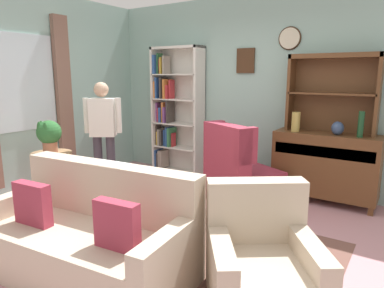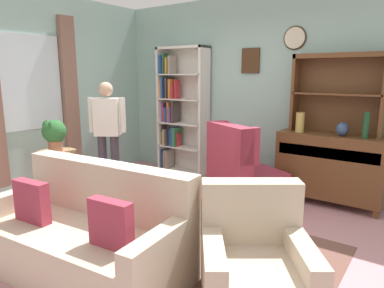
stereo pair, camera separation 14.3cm
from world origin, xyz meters
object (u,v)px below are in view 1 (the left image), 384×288
Objects in this scene: vase_round at (338,128)px; wingback_chair at (239,173)px; vase_tall at (296,122)px; plant_stand at (53,170)px; bookshelf at (173,112)px; armchair_floral at (262,269)px; book_stack at (151,191)px; coffee_table at (161,202)px; potted_plant_small at (68,192)px; potted_plant_large at (49,134)px; sideboard_hutch at (333,83)px; person_reading at (103,130)px; sideboard at (325,164)px; couch_floral at (90,239)px; bottle_wine at (361,124)px.

wingback_chair is at bearing -152.96° from vase_round.
vase_tall reaches higher than plant_stand.
bookshelf is 1.96× the size of armchair_floral.
coffee_table is at bearing 1.46° from book_stack.
plant_stand reaches higher than potted_plant_small.
sideboard_hutch is at bearing 33.56° from potted_plant_large.
plant_stand is (-0.57, -1.97, -0.64)m from bookshelf.
potted_plant_large is 0.70m from person_reading.
vase_tall is at bearing 28.38° from person_reading.
coffee_table is at bearing -120.32° from sideboard_hutch.
bookshelf is at bearing 84.48° from potted_plant_small.
coffee_table is at bearing -125.34° from vase_round.
couch_floral is (-1.25, -2.85, -0.20)m from sideboard.
couch_floral is at bearing -112.87° from sideboard_hutch.
book_stack is (-0.38, -1.33, 0.08)m from wingback_chair.
bottle_wine is at bearing 83.68° from armchair_floral.
bookshelf is at bearing 176.76° from vase_round.
person_reading is at bearing 88.60° from potted_plant_small.
wingback_chair is at bearing -146.91° from sideboard.
person_reading reaches higher than couch_floral.
potted_plant_large is (-0.55, -2.00, -0.14)m from bookshelf.
wingback_chair is (1.56, -0.70, -0.65)m from bookshelf.
vase_round is at bearing 1.49° from vase_tall.
bookshelf is at bearing 120.31° from book_stack.
potted_plant_large reaches higher than plant_stand.
bottle_wine reaches higher than couch_floral.
vase_tall is 1.51× the size of vase_round.
armchair_floral is 3.25m from plant_stand.
armchair_floral is (0.13, -2.46, -0.22)m from sideboard.
armchair_floral is at bearing -87.16° from sideboard_hutch.
sideboard_hutch reaches higher than coffee_table.
person_reading is at bearing -156.00° from vase_round.
sideboard is 2.47m from armchair_floral.
vase_round is at bearing 89.94° from armchair_floral.
bookshelf reaches higher than armchair_floral.
bottle_wine is 1.05× the size of potted_plant_small.
wingback_chair is at bearing 82.25° from couch_floral.
couch_floral is 8.58× the size of book_stack.
sideboard_hutch reaches higher than plant_stand.
potted_plant_small is (-0.20, -2.03, -0.86)m from bookshelf.
sideboard is 0.83× the size of person_reading.
bottle_wine is (0.39, -0.20, -0.48)m from sideboard_hutch.
plant_stand is at bearing -146.01° from vase_tall.
person_reading reaches higher than bottle_wine.
armchair_floral is 3.55× the size of potted_plant_small.
sideboard is at bearing -1.89° from bookshelf.
armchair_floral is at bearing -87.04° from sideboard.
person_reading is (-2.69, -1.32, 0.40)m from sideboard.
sideboard_hutch is at bearing 92.84° from armchair_floral.
wingback_chair reaches higher than sideboard.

